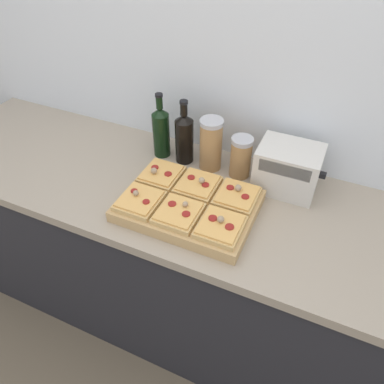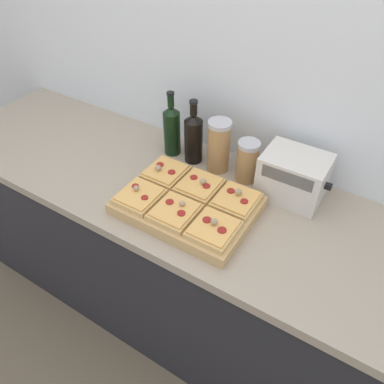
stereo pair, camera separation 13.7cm
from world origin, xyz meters
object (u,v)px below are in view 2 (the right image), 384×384
(grain_jar_tall, at_px, (219,146))
(grain_jar_short, at_px, (247,161))
(cutting_board, at_px, (188,205))
(olive_oil_bottle, at_px, (172,129))
(toaster_oven, at_px, (293,176))
(wine_bottle, at_px, (194,137))

(grain_jar_tall, bearing_deg, grain_jar_short, 0.00)
(cutting_board, distance_m, olive_oil_bottle, 0.39)
(olive_oil_bottle, bearing_deg, toaster_oven, -0.09)
(olive_oil_bottle, xyz_separation_m, grain_jar_tall, (0.23, 0.00, -0.01))
(grain_jar_tall, height_order, grain_jar_short, grain_jar_tall)
(cutting_board, relative_size, wine_bottle, 1.72)
(cutting_board, bearing_deg, grain_jar_tall, 95.86)
(olive_oil_bottle, relative_size, grain_jar_short, 1.64)
(olive_oil_bottle, xyz_separation_m, toaster_oven, (0.55, -0.00, -0.03))
(grain_jar_tall, xyz_separation_m, grain_jar_short, (0.13, 0.00, -0.02))
(wine_bottle, relative_size, grain_jar_tall, 1.25)
(olive_oil_bottle, bearing_deg, cutting_board, -47.48)
(cutting_board, relative_size, grain_jar_tall, 2.16)
(cutting_board, relative_size, olive_oil_bottle, 1.68)
(grain_jar_tall, xyz_separation_m, toaster_oven, (0.32, -0.00, -0.02))
(toaster_oven, bearing_deg, grain_jar_short, 179.74)
(olive_oil_bottle, bearing_deg, grain_jar_tall, 0.00)
(cutting_board, xyz_separation_m, grain_jar_tall, (-0.03, 0.28, 0.09))
(grain_jar_short, height_order, toaster_oven, toaster_oven)
(cutting_board, xyz_separation_m, olive_oil_bottle, (-0.26, 0.28, 0.10))
(grain_jar_short, xyz_separation_m, toaster_oven, (0.19, -0.00, 0.00))
(olive_oil_bottle, xyz_separation_m, wine_bottle, (0.11, -0.00, -0.00))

